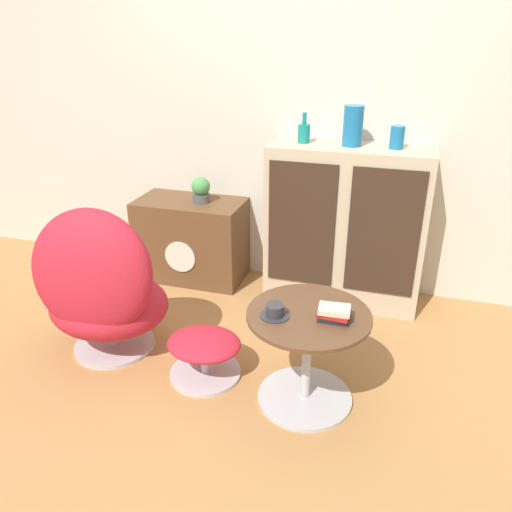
# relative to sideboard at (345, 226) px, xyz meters

# --- Properties ---
(ground_plane) EXTENTS (12.00, 12.00, 0.00)m
(ground_plane) POSITION_rel_sideboard_xyz_m (-0.38, -1.28, -0.51)
(ground_plane) COLOR #A87542
(wall_back) EXTENTS (6.40, 0.06, 2.60)m
(wall_back) POSITION_rel_sideboard_xyz_m (-0.38, 0.22, 0.79)
(wall_back) COLOR beige
(wall_back) RESTS_ON ground_plane
(sideboard) EXTENTS (0.98, 0.39, 1.02)m
(sideboard) POSITION_rel_sideboard_xyz_m (0.00, 0.00, 0.00)
(sideboard) COLOR tan
(sideboard) RESTS_ON ground_plane
(tv_console) EXTENTS (0.75, 0.41, 0.58)m
(tv_console) POSITION_rel_sideboard_xyz_m (-1.07, -0.01, -0.22)
(tv_console) COLOR brown
(tv_console) RESTS_ON ground_plane
(egg_chair) EXTENTS (0.71, 0.66, 0.89)m
(egg_chair) POSITION_rel_sideboard_xyz_m (-1.15, -1.02, -0.11)
(egg_chair) COLOR #B7B7BC
(egg_chair) RESTS_ON ground_plane
(ottoman) EXTENTS (0.39, 0.37, 0.24)m
(ottoman) POSITION_rel_sideboard_xyz_m (-0.56, -1.05, -0.36)
(ottoman) COLOR #B7B7BC
(ottoman) RESTS_ON ground_plane
(coffee_table) EXTENTS (0.57, 0.57, 0.49)m
(coffee_table) POSITION_rel_sideboard_xyz_m (-0.02, -1.08, -0.23)
(coffee_table) COLOR #B7B7BC
(coffee_table) RESTS_ON ground_plane
(vase_leftmost) EXTENTS (0.07, 0.07, 0.18)m
(vase_leftmost) POSITION_rel_sideboard_xyz_m (-0.29, 0.00, 0.57)
(vase_leftmost) COLOR #147A75
(vase_leftmost) RESTS_ON sideboard
(vase_inner_left) EXTENTS (0.12, 0.12, 0.23)m
(vase_inner_left) POSITION_rel_sideboard_xyz_m (-0.00, 0.00, 0.63)
(vase_inner_left) COLOR #196699
(vase_inner_left) RESTS_ON sideboard
(vase_inner_right) EXTENTS (0.08, 0.08, 0.13)m
(vase_inner_right) POSITION_rel_sideboard_xyz_m (0.26, 0.00, 0.58)
(vase_inner_right) COLOR #196699
(vase_inner_right) RESTS_ON sideboard
(potted_plant) EXTENTS (0.13, 0.13, 0.17)m
(potted_plant) POSITION_rel_sideboard_xyz_m (-0.98, -0.01, 0.15)
(potted_plant) COLOR #4C4C51
(potted_plant) RESTS_ON tv_console
(teacup) EXTENTS (0.13, 0.13, 0.06)m
(teacup) POSITION_rel_sideboard_xyz_m (-0.16, -1.15, 0.00)
(teacup) COLOR #2D2D33
(teacup) RESTS_ON coffee_table
(book_stack) EXTENTS (0.15, 0.10, 0.07)m
(book_stack) POSITION_rel_sideboard_xyz_m (0.10, -1.10, 0.01)
(book_stack) COLOR black
(book_stack) RESTS_ON coffee_table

